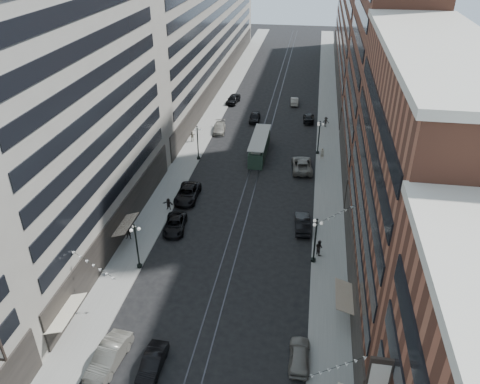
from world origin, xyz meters
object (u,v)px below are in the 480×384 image
Objects in this scene: streetcar at (259,147)px; car_2 at (175,224)px; car_13 at (255,117)px; pedestrian_8 at (322,153)px; car_1 at (109,356)px; pedestrian_5 at (168,204)px; pedestrian_7 at (319,247)px; car_7 at (187,194)px; pedestrian_6 at (192,136)px; pedestrian_9 at (326,122)px; car_12 at (309,118)px; lamppost_sw_far at (137,245)px; car_9 at (233,99)px; lamppost_se_mid at (319,136)px; car_14 at (294,101)px; car_5 at (152,363)px; pedestrian_2 at (129,233)px; car_8 at (219,128)px; car_10 at (302,223)px; lamppost_sw_mid at (198,142)px; car_11 at (302,165)px; car_4 at (299,355)px; lamppost_se_far at (315,239)px.

streetcar is 2.13× the size of car_2.
car_13 is at bearing 75.35° from car_2.
pedestrian_8 is at bearing -51.38° from car_13.
car_1 is (-7.36, -42.81, -0.52)m from streetcar.
pedestrian_7 is (19.25, -6.51, 0.13)m from pedestrian_5.
car_1 reaches higher than car_7.
car_2 is at bearing 96.51° from car_1.
pedestrian_6 is 1.00× the size of pedestrian_9.
car_1 is 57.33m from car_13.
lamppost_sw_far is at bearing 68.14° from car_12.
car_9 is at bearing 128.59° from pedestrian_9.
car_14 is (-5.07, 23.29, -2.38)m from lamppost_se_mid.
car_12 is at bearing -167.13° from pedestrian_6.
car_5 is 22.22m from pedestrian_7.
pedestrian_2 is (-4.70, -2.97, 0.32)m from car_2.
lamppost_sw_far is 38.72m from car_8.
pedestrian_9 reaches higher than car_8.
car_13 is 14.46m from pedestrian_6.
car_10 is 35.90m from car_13.
lamppost_sw_mid reaches higher than car_10.
car_11 is 21.76m from pedestrian_5.
lamppost_se_mid reaches higher than car_10.
car_14 is at bearing 46.86° from car_8.
car_7 is at bearing 81.30° from pedestrian_6.
car_2 is 2.88× the size of pedestrian_8.
car_9 is 32.00m from car_11.
car_4 is 15.12m from pedestrian_7.
lamppost_sw_far reaches higher than pedestrian_7.
car_14 is 27.01m from pedestrian_6.
car_14 is 2.40× the size of pedestrian_8.
lamppost_sw_far is 1.10× the size of car_10.
car_7 is 20.03m from pedestrian_7.
car_12 is 22.95m from pedestrian_6.
lamppost_sw_far is at bearing 73.56° from pedestrian_6.
car_1 is 1.07× the size of car_8.
car_13 is 2.54× the size of pedestrian_6.
streetcar is at bearing 61.11° from pedestrian_2.
streetcar is at bearing 61.42° from car_7.
lamppost_sw_mid is 2.97× the size of pedestrian_6.
car_1 is at bearing -76.17° from pedestrian_5.
lamppost_se_far is 0.92× the size of car_7.
streetcar is (9.20, 30.35, -1.68)m from lamppost_sw_far.
pedestrian_2 reaches higher than car_4.
pedestrian_7 is at bearing 70.29° from pedestrian_8.
car_7 is at bearing -21.17° from car_10.
pedestrian_8 is at bearing 72.85° from car_5.
car_8 is 1.01× the size of car_10.
pedestrian_8 is (0.69, -1.89, -2.04)m from lamppost_se_mid.
pedestrian_7 is (17.94, -33.30, 0.35)m from car_8.
lamppost_se_mid is 1.10× the size of car_8.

